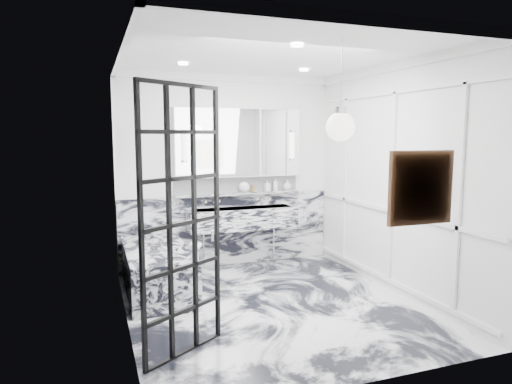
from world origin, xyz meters
name	(u,v)px	position (x,y,z in m)	size (l,w,h in m)	color
floor	(272,304)	(0.00, 0.00, 0.00)	(3.60, 3.60, 0.00)	silver
ceiling	(273,54)	(0.00, 0.00, 2.80)	(3.60, 3.60, 0.00)	white
wall_back	(227,171)	(0.00, 1.80, 1.40)	(3.60, 3.60, 0.00)	white
wall_front	(363,208)	(0.00, -1.80, 1.40)	(3.60, 3.60, 0.00)	white
wall_left	(123,189)	(-1.60, 0.00, 1.40)	(3.60, 3.60, 0.00)	white
wall_right	(393,179)	(1.60, 0.00, 1.40)	(3.60, 3.60, 0.00)	white
marble_clad_back	(228,230)	(0.00, 1.78, 0.53)	(3.18, 0.05, 1.05)	silver
marble_clad_left	(125,195)	(-1.59, 0.00, 1.34)	(0.02, 3.56, 2.68)	silver
panel_molding	(392,187)	(1.58, 0.00, 1.30)	(0.03, 3.40, 2.30)	white
soap_bottle_a	(275,184)	(0.74, 1.71, 1.19)	(0.07, 0.08, 0.19)	#8C5919
soap_bottle_b	(267,185)	(0.60, 1.71, 1.17)	(0.08, 0.08, 0.17)	#4C4C51
soap_bottle_c	(287,185)	(0.93, 1.71, 1.17)	(0.13, 0.13, 0.16)	silver
face_pot	(244,187)	(0.23, 1.71, 1.17)	(0.16, 0.16, 0.16)	white
amber_bottle	(253,188)	(0.37, 1.71, 1.14)	(0.04, 0.04, 0.10)	#8C5919
flower_vase	(195,258)	(-0.87, 0.08, 0.61)	(0.08, 0.08, 0.12)	silver
crittall_door	(182,224)	(-1.17, -0.81, 1.18)	(0.88, 0.04, 2.35)	black
artwork	(421,188)	(0.55, -1.76, 1.52)	(0.49, 0.05, 0.49)	#BB8C13
pendant_light	(340,127)	(0.14, -1.20, 2.01)	(0.25, 0.25, 0.25)	white
trough_sink	(242,218)	(0.15, 1.55, 0.73)	(1.60, 0.45, 0.30)	silver
ledge	(239,194)	(0.15, 1.72, 1.07)	(1.90, 0.14, 0.04)	silver
subway_tile	(237,184)	(0.15, 1.78, 1.21)	(1.90, 0.03, 0.23)	white
mirror_cabinet	(238,143)	(0.15, 1.73, 1.82)	(1.90, 0.16, 1.00)	white
sconce_left	(184,146)	(-0.67, 1.63, 1.78)	(0.07, 0.07, 0.40)	white
sconce_right	(292,145)	(0.97, 1.63, 1.78)	(0.07, 0.07, 0.40)	white
bathtub	(157,270)	(-1.18, 0.90, 0.28)	(0.75, 1.65, 0.55)	silver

